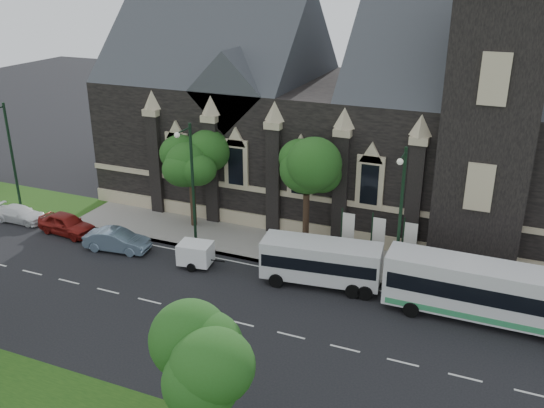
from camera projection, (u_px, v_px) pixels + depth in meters
The scene contains 18 objects.
ground at pixel (194, 312), 33.79m from camera, with size 160.00×160.00×0.00m, color black.
sidewalk at pixel (261, 244), 41.87m from camera, with size 80.00×5.00×0.15m, color gray.
museum at pixel (371, 111), 44.93m from camera, with size 40.00×17.70×29.90m.
tree_park_east at pixel (206, 366), 21.86m from camera, with size 3.40×3.40×6.28m.
tree_walk_right at pixel (311, 168), 39.61m from camera, with size 4.08×4.08×7.80m.
tree_walk_left at pixel (194, 154), 42.89m from camera, with size 3.91×3.91×7.64m.
street_lamp_near at pixel (400, 212), 34.32m from camera, with size 0.36×1.88×9.00m.
street_lamp_mid at pixel (191, 181), 39.39m from camera, with size 0.36×1.88×9.00m.
street_lamp_far at pixel (10, 153), 45.17m from camera, with size 0.36×1.88×9.00m.
banner_flag_left at pixel (346, 232), 38.31m from camera, with size 0.90×0.10×4.00m.
banner_flag_center at pixel (376, 237), 37.59m from camera, with size 0.90×0.10×4.00m.
banner_flag_right at pixel (407, 242), 36.87m from camera, with size 0.90×0.10×4.00m.
tour_coach at pixel (492, 292), 32.21m from camera, with size 11.58×2.70×3.38m.
shuttle_bus at pixel (321, 260), 36.18m from camera, with size 7.53×3.34×2.82m.
box_trailer at pixel (196, 253), 38.63m from camera, with size 3.17×1.87×1.65m.
sedan at pixel (117, 240), 40.88m from camera, with size 1.60×4.60×1.52m, color slate.
car_far_red at pixel (67, 224), 43.42m from camera, with size 1.86×4.63×1.58m, color maroon.
car_far_white at pixel (20, 214), 45.60m from camera, with size 1.73×4.27×1.24m, color white.
Camera 1 is at (15.46, -24.98, 18.35)m, focal length 38.92 mm.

